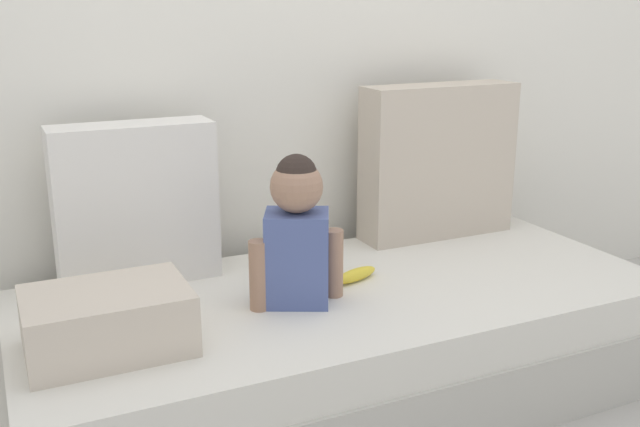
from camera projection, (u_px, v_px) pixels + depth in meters
name	position (u px, v px, depth m)	size (l,w,h in m)	color
ground_plane	(345.00, 391.00, 2.33)	(12.00, 12.00, 0.00)	#B2ADA3
couch	(346.00, 341.00, 2.28)	(2.01, 0.89, 0.35)	beige
throw_pillow_left	(136.00, 204.00, 2.23)	(0.49, 0.16, 0.50)	silver
throw_pillow_right	(438.00, 161.00, 2.68)	(0.59, 0.16, 0.56)	#C1B29E
toddler	(297.00, 231.00, 2.07)	(0.29, 0.21, 0.44)	#4C5B93
banana	(356.00, 275.00, 2.28)	(0.17, 0.04, 0.04)	yellow
folded_blanket	(108.00, 321.00, 1.81)	(0.40, 0.28, 0.16)	beige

